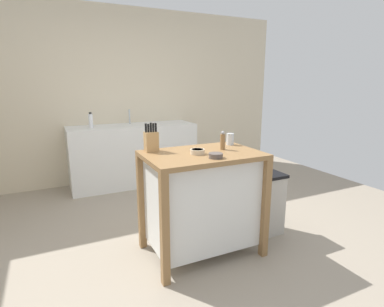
# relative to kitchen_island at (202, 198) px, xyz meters

# --- Properties ---
(ground_plane) EXTENTS (6.52, 6.52, 0.00)m
(ground_plane) POSITION_rel_kitchen_island_xyz_m (-0.19, 0.12, -0.52)
(ground_plane) COLOR gray
(ground_plane) RESTS_ON ground
(wall_back) EXTENTS (5.52, 0.10, 2.60)m
(wall_back) POSITION_rel_kitchen_island_xyz_m (-0.19, 2.51, 0.78)
(wall_back) COLOR beige
(wall_back) RESTS_ON ground
(kitchen_island) EXTENTS (0.99, 0.67, 0.93)m
(kitchen_island) POSITION_rel_kitchen_island_xyz_m (0.00, 0.00, 0.00)
(kitchen_island) COLOR olive
(kitchen_island) RESTS_ON ground
(knife_block) EXTENTS (0.11, 0.09, 0.25)m
(knife_block) POSITION_rel_kitchen_island_xyz_m (-0.37, 0.23, 0.50)
(knife_block) COLOR tan
(knife_block) RESTS_ON kitchen_island
(bowl_ceramic_wide) EXTENTS (0.11, 0.11, 0.04)m
(bowl_ceramic_wide) POSITION_rel_kitchen_island_xyz_m (0.01, -0.21, 0.43)
(bowl_ceramic_wide) COLOR #564C47
(bowl_ceramic_wide) RESTS_ON kitchen_island
(bowl_stoneware_deep) EXTENTS (0.12, 0.12, 0.04)m
(bowl_stoneware_deep) POSITION_rel_kitchen_island_xyz_m (-0.06, -0.03, 0.43)
(bowl_stoneware_deep) COLOR beige
(bowl_stoneware_deep) RESTS_ON kitchen_island
(drinking_cup) EXTENTS (0.07, 0.07, 0.11)m
(drinking_cup) POSITION_rel_kitchen_island_xyz_m (0.39, 0.18, 0.47)
(drinking_cup) COLOR silver
(drinking_cup) RESTS_ON kitchen_island
(pepper_grinder) EXTENTS (0.04, 0.04, 0.17)m
(pepper_grinder) POSITION_rel_kitchen_island_xyz_m (0.22, 0.03, 0.49)
(pepper_grinder) COLOR olive
(pepper_grinder) RESTS_ON kitchen_island
(trash_bin) EXTENTS (0.36, 0.28, 0.63)m
(trash_bin) POSITION_rel_kitchen_island_xyz_m (0.73, 0.04, -0.20)
(trash_bin) COLOR #B7B2A8
(trash_bin) RESTS_ON ground
(sink_counter) EXTENTS (1.84, 0.60, 0.90)m
(sink_counter) POSITION_rel_kitchen_island_xyz_m (-0.04, 2.16, -0.07)
(sink_counter) COLOR silver
(sink_counter) RESTS_ON ground
(sink_faucet) EXTENTS (0.02, 0.02, 0.22)m
(sink_faucet) POSITION_rel_kitchen_island_xyz_m (-0.04, 2.30, 0.49)
(sink_faucet) COLOR #B7BCC1
(sink_faucet) RESTS_ON sink_counter
(bottle_hand_soap) EXTENTS (0.06, 0.06, 0.21)m
(bottle_hand_soap) POSITION_rel_kitchen_island_xyz_m (-0.62, 2.14, 0.48)
(bottle_hand_soap) COLOR white
(bottle_hand_soap) RESTS_ON sink_counter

